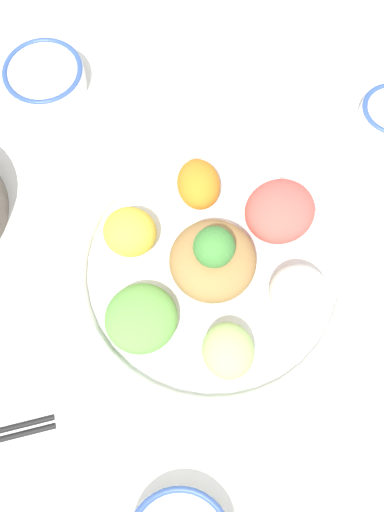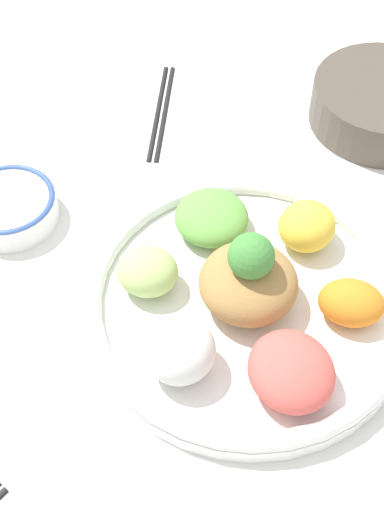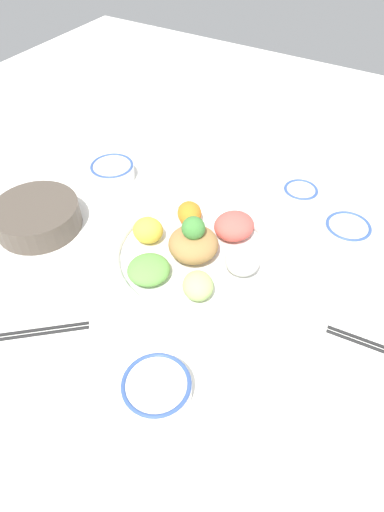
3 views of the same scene
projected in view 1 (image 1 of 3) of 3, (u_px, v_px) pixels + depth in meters
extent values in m
plane|color=white|center=(209.00, 299.00, 0.76)|extent=(2.40, 2.40, 0.00)
cylinder|color=white|center=(212.00, 272.00, 0.76)|extent=(0.35, 0.35, 0.02)
torus|color=white|center=(212.00, 268.00, 0.74)|extent=(0.35, 0.35, 0.02)
ellipsoid|color=#B7DB7A|center=(228.00, 351.00, 0.69)|extent=(0.09, 0.09, 0.05)
ellipsoid|color=white|center=(299.00, 292.00, 0.71)|extent=(0.08, 0.07, 0.06)
ellipsoid|color=#E55B51|center=(280.00, 211.00, 0.75)|extent=(0.11, 0.12, 0.05)
ellipsoid|color=orange|center=(199.00, 184.00, 0.77)|extent=(0.09, 0.09, 0.04)
ellipsoid|color=yellow|center=(130.00, 232.00, 0.74)|extent=(0.07, 0.07, 0.05)
ellipsoid|color=#6BAD4C|center=(141.00, 318.00, 0.71)|extent=(0.11, 0.11, 0.04)
ellipsoid|color=#AD7F47|center=(213.00, 261.00, 0.72)|extent=(0.11, 0.11, 0.06)
sphere|color=#478E3D|center=(214.00, 247.00, 0.68)|extent=(0.05, 0.05, 0.05)
cylinder|color=white|center=(46.00, 79.00, 0.85)|extent=(0.11, 0.11, 0.04)
torus|color=#38569E|center=(43.00, 71.00, 0.83)|extent=(0.11, 0.11, 0.01)
cylinder|color=white|center=(43.00, 72.00, 0.84)|extent=(0.09, 0.09, 0.00)
ellipsoid|color=white|center=(114.00, 17.00, 0.91)|extent=(0.05, 0.05, 0.01)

